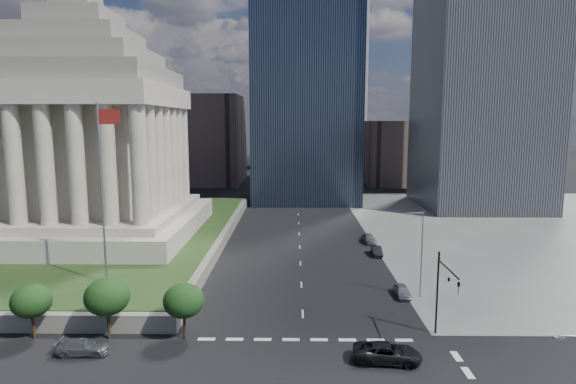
{
  "coord_description": "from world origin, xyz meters",
  "views": [
    {
      "loc": [
        -0.95,
        -27.8,
        19.93
      ],
      "look_at": [
        -1.53,
        19.16,
        13.0
      ],
      "focal_mm": 30.0,
      "sensor_mm": 36.0,
      "label": 1
    }
  ],
  "objects_px": {
    "suv_grey": "(83,347)",
    "traffic_signal_ne": "(444,287)",
    "war_memorial": "(83,112)",
    "parked_sedan_near": "(402,291)",
    "parked_sedan_mid": "(377,251)",
    "flagpole": "(103,184)",
    "street_lamp_north": "(420,249)",
    "pickup_truck": "(387,353)",
    "parked_sedan_far": "(369,238)"
  },
  "relations": [
    {
      "from": "traffic_signal_ne",
      "to": "street_lamp_north",
      "type": "relative_size",
      "value": 0.8
    },
    {
      "from": "street_lamp_north",
      "to": "suv_grey",
      "type": "distance_m",
      "value": 35.67
    },
    {
      "from": "suv_grey",
      "to": "parked_sedan_mid",
      "type": "xyz_separation_m",
      "value": [
        30.59,
        31.34,
        0.0
      ]
    },
    {
      "from": "traffic_signal_ne",
      "to": "parked_sedan_near",
      "type": "height_order",
      "value": "traffic_signal_ne"
    },
    {
      "from": "traffic_signal_ne",
      "to": "pickup_truck",
      "type": "distance_m",
      "value": 8.08
    },
    {
      "from": "traffic_signal_ne",
      "to": "parked_sedan_mid",
      "type": "relative_size",
      "value": 2.01
    },
    {
      "from": "pickup_truck",
      "to": "suv_grey",
      "type": "height_order",
      "value": "pickup_truck"
    },
    {
      "from": "traffic_signal_ne",
      "to": "pickup_truck",
      "type": "height_order",
      "value": "traffic_signal_ne"
    },
    {
      "from": "street_lamp_north",
      "to": "parked_sedan_mid",
      "type": "xyz_separation_m",
      "value": [
        -1.83,
        17.34,
        -5.01
      ]
    },
    {
      "from": "parked_sedan_near",
      "to": "pickup_truck",
      "type": "bearing_deg",
      "value": -105.97
    },
    {
      "from": "street_lamp_north",
      "to": "parked_sedan_near",
      "type": "relative_size",
      "value": 2.56
    },
    {
      "from": "war_memorial",
      "to": "pickup_truck",
      "type": "bearing_deg",
      "value": -42.92
    },
    {
      "from": "flagpole",
      "to": "traffic_signal_ne",
      "type": "bearing_deg",
      "value": -16.71
    },
    {
      "from": "flagpole",
      "to": "traffic_signal_ne",
      "type": "relative_size",
      "value": 2.5
    },
    {
      "from": "war_memorial",
      "to": "parked_sedan_mid",
      "type": "distance_m",
      "value": 50.32
    },
    {
      "from": "pickup_truck",
      "to": "parked_sedan_near",
      "type": "relative_size",
      "value": 1.46
    },
    {
      "from": "parked_sedan_near",
      "to": "parked_sedan_mid",
      "type": "relative_size",
      "value": 0.98
    },
    {
      "from": "flagpole",
      "to": "street_lamp_north",
      "type": "bearing_deg",
      "value": 1.63
    },
    {
      "from": "street_lamp_north",
      "to": "suv_grey",
      "type": "height_order",
      "value": "street_lamp_north"
    },
    {
      "from": "war_memorial",
      "to": "parked_sedan_mid",
      "type": "relative_size",
      "value": 9.79
    },
    {
      "from": "street_lamp_north",
      "to": "flagpole",
      "type": "bearing_deg",
      "value": -178.37
    },
    {
      "from": "traffic_signal_ne",
      "to": "parked_sedan_near",
      "type": "relative_size",
      "value": 2.04
    },
    {
      "from": "war_memorial",
      "to": "flagpole",
      "type": "distance_m",
      "value": 28.16
    },
    {
      "from": "pickup_truck",
      "to": "parked_sedan_near",
      "type": "bearing_deg",
      "value": -11.65
    },
    {
      "from": "suv_grey",
      "to": "parked_sedan_near",
      "type": "bearing_deg",
      "value": -67.42
    },
    {
      "from": "traffic_signal_ne",
      "to": "street_lamp_north",
      "type": "bearing_deg",
      "value": 85.81
    },
    {
      "from": "parked_sedan_mid",
      "to": "parked_sedan_far",
      "type": "relative_size",
      "value": 0.88
    },
    {
      "from": "pickup_truck",
      "to": "parked_sedan_mid",
      "type": "bearing_deg",
      "value": -2.81
    },
    {
      "from": "war_memorial",
      "to": "parked_sedan_mid",
      "type": "bearing_deg",
      "value": -7.09
    },
    {
      "from": "pickup_truck",
      "to": "parked_sedan_mid",
      "type": "xyz_separation_m",
      "value": [
        4.63,
        32.34,
        -0.13
      ]
    },
    {
      "from": "flagpole",
      "to": "parked_sedan_near",
      "type": "bearing_deg",
      "value": 2.0
    },
    {
      "from": "war_memorial",
      "to": "traffic_signal_ne",
      "type": "relative_size",
      "value": 4.88
    },
    {
      "from": "pickup_truck",
      "to": "parked_sedan_far",
      "type": "distance_m",
      "value": 39.95
    },
    {
      "from": "traffic_signal_ne",
      "to": "parked_sedan_far",
      "type": "distance_m",
      "value": 36.28
    },
    {
      "from": "war_memorial",
      "to": "flagpole",
      "type": "bearing_deg",
      "value": -63.11
    },
    {
      "from": "parked_sedan_mid",
      "to": "parked_sedan_far",
      "type": "xyz_separation_m",
      "value": [
        0.0,
        7.34,
        0.12
      ]
    },
    {
      "from": "war_memorial",
      "to": "parked_sedan_mid",
      "type": "xyz_separation_m",
      "value": [
        45.5,
        -5.66,
        -20.74
      ]
    },
    {
      "from": "flagpole",
      "to": "pickup_truck",
      "type": "height_order",
      "value": "flagpole"
    },
    {
      "from": "flagpole",
      "to": "parked_sedan_mid",
      "type": "relative_size",
      "value": 5.02
    },
    {
      "from": "street_lamp_north",
      "to": "parked_sedan_mid",
      "type": "relative_size",
      "value": 2.51
    },
    {
      "from": "war_memorial",
      "to": "parked_sedan_near",
      "type": "relative_size",
      "value": 9.97
    },
    {
      "from": "war_memorial",
      "to": "suv_grey",
      "type": "height_order",
      "value": "war_memorial"
    },
    {
      "from": "flagpole",
      "to": "traffic_signal_ne",
      "type": "height_order",
      "value": "flagpole"
    },
    {
      "from": "traffic_signal_ne",
      "to": "suv_grey",
      "type": "bearing_deg",
      "value": -175.12
    },
    {
      "from": "parked_sedan_near",
      "to": "parked_sedan_mid",
      "type": "distance_m",
      "value": 17.18
    },
    {
      "from": "suv_grey",
      "to": "traffic_signal_ne",
      "type": "bearing_deg",
      "value": -87.38
    },
    {
      "from": "parked_sedan_mid",
      "to": "parked_sedan_far",
      "type": "distance_m",
      "value": 7.34
    },
    {
      "from": "war_memorial",
      "to": "parked_sedan_mid",
      "type": "height_order",
      "value": "war_memorial"
    },
    {
      "from": "street_lamp_north",
      "to": "war_memorial",
      "type": "bearing_deg",
      "value": 154.08
    },
    {
      "from": "street_lamp_north",
      "to": "parked_sedan_far",
      "type": "xyz_separation_m",
      "value": [
        -1.83,
        24.68,
        -4.89
      ]
    }
  ]
}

